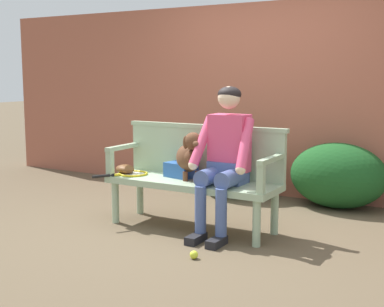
{
  "coord_description": "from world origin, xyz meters",
  "views": [
    {
      "loc": [
        2.44,
        -4.25,
        1.44
      ],
      "look_at": [
        0.0,
        0.0,
        0.71
      ],
      "focal_mm": 50.26,
      "sensor_mm": 36.0,
      "label": 1
    }
  ],
  "objects_px": {
    "person_seated": "(225,154)",
    "dog_on_bench": "(189,155)",
    "garden_bench": "(192,186)",
    "baseball_glove": "(125,169)",
    "tennis_ball": "(194,255)",
    "sports_bag": "(181,170)",
    "tennis_racket": "(130,174)"
  },
  "relations": [
    {
      "from": "tennis_ball",
      "to": "dog_on_bench",
      "type": "bearing_deg",
      "value": 122.4
    },
    {
      "from": "tennis_ball",
      "to": "person_seated",
      "type": "bearing_deg",
      "value": 97.08
    },
    {
      "from": "tennis_racket",
      "to": "tennis_ball",
      "type": "relative_size",
      "value": 8.49
    },
    {
      "from": "dog_on_bench",
      "to": "tennis_racket",
      "type": "bearing_deg",
      "value": -172.03
    },
    {
      "from": "garden_bench",
      "to": "baseball_glove",
      "type": "distance_m",
      "value": 0.75
    },
    {
      "from": "sports_bag",
      "to": "tennis_ball",
      "type": "xyz_separation_m",
      "value": [
        0.61,
        -0.81,
        -0.5
      ]
    },
    {
      "from": "sports_bag",
      "to": "tennis_ball",
      "type": "bearing_deg",
      "value": -53.2
    },
    {
      "from": "dog_on_bench",
      "to": "sports_bag",
      "type": "distance_m",
      "value": 0.21
    },
    {
      "from": "person_seated",
      "to": "garden_bench",
      "type": "bearing_deg",
      "value": 177.14
    },
    {
      "from": "dog_on_bench",
      "to": "baseball_glove",
      "type": "xyz_separation_m",
      "value": [
        -0.7,
        -0.06,
        -0.18
      ]
    },
    {
      "from": "garden_bench",
      "to": "tennis_racket",
      "type": "bearing_deg",
      "value": -173.89
    },
    {
      "from": "dog_on_bench",
      "to": "sports_bag",
      "type": "height_order",
      "value": "dog_on_bench"
    },
    {
      "from": "dog_on_bench",
      "to": "baseball_glove",
      "type": "relative_size",
      "value": 2.06
    },
    {
      "from": "garden_bench",
      "to": "person_seated",
      "type": "distance_m",
      "value": 0.48
    },
    {
      "from": "person_seated",
      "to": "tennis_ball",
      "type": "distance_m",
      "value": 1.0
    },
    {
      "from": "dog_on_bench",
      "to": "tennis_racket",
      "type": "distance_m",
      "value": 0.66
    },
    {
      "from": "person_seated",
      "to": "tennis_ball",
      "type": "bearing_deg",
      "value": -82.92
    },
    {
      "from": "tennis_racket",
      "to": "garden_bench",
      "type": "bearing_deg",
      "value": 6.11
    },
    {
      "from": "dog_on_bench",
      "to": "sports_bag",
      "type": "bearing_deg",
      "value": 154.92
    },
    {
      "from": "sports_bag",
      "to": "tennis_racket",
      "type": "bearing_deg",
      "value": -163.14
    },
    {
      "from": "dog_on_bench",
      "to": "baseball_glove",
      "type": "height_order",
      "value": "dog_on_bench"
    },
    {
      "from": "tennis_racket",
      "to": "tennis_ball",
      "type": "distance_m",
      "value": 1.35
    },
    {
      "from": "tennis_ball",
      "to": "tennis_racket",
      "type": "bearing_deg",
      "value": 148.79
    },
    {
      "from": "person_seated",
      "to": "baseball_glove",
      "type": "distance_m",
      "value": 1.11
    },
    {
      "from": "baseball_glove",
      "to": "tennis_ball",
      "type": "xyz_separation_m",
      "value": [
        1.18,
        -0.69,
        -0.47
      ]
    },
    {
      "from": "person_seated",
      "to": "tennis_ball",
      "type": "relative_size",
      "value": 20.17
    },
    {
      "from": "person_seated",
      "to": "tennis_racket",
      "type": "distance_m",
      "value": 1.04
    },
    {
      "from": "baseball_glove",
      "to": "sports_bag",
      "type": "height_order",
      "value": "sports_bag"
    },
    {
      "from": "person_seated",
      "to": "dog_on_bench",
      "type": "distance_m",
      "value": 0.39
    },
    {
      "from": "garden_bench",
      "to": "sports_bag",
      "type": "relative_size",
      "value": 5.87
    },
    {
      "from": "dog_on_bench",
      "to": "sports_bag",
      "type": "relative_size",
      "value": 1.62
    },
    {
      "from": "baseball_glove",
      "to": "tennis_ball",
      "type": "distance_m",
      "value": 1.44
    }
  ]
}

